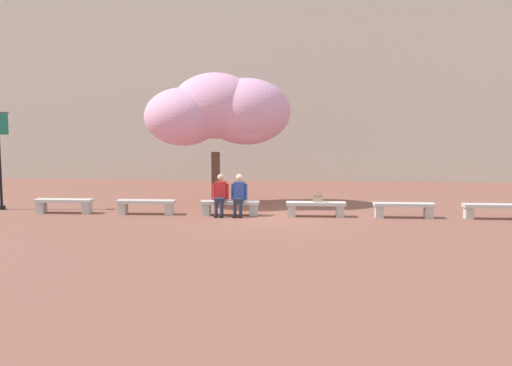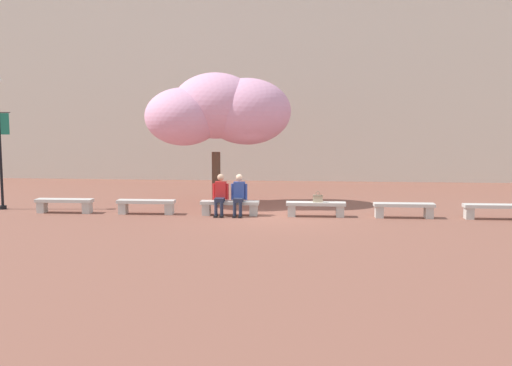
{
  "view_description": "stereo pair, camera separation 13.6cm",
  "coord_description": "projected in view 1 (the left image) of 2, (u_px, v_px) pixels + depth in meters",
  "views": [
    {
      "loc": [
        0.99,
        -18.29,
        3.08
      ],
      "look_at": [
        -0.53,
        0.2,
        1.0
      ],
      "focal_mm": 42.0,
      "sensor_mm": 36.0,
      "label": 1
    },
    {
      "loc": [
        1.13,
        -18.28,
        3.08
      ],
      "look_at": [
        -0.53,
        0.2,
        1.0
      ],
      "focal_mm": 42.0,
      "sensor_mm": 36.0,
      "label": 2
    }
  ],
  "objects": [
    {
      "name": "person_seated_right",
      "position": [
        239.0,
        193.0,
        18.49
      ],
      "size": [
        0.51,
        0.69,
        1.29
      ],
      "color": "black",
      "rests_on": "ground"
    },
    {
      "name": "stone_bench_center",
      "position": [
        230.0,
        206.0,
        18.61
      ],
      "size": [
        1.83,
        0.45,
        0.45
      ],
      "color": "#BCB7AD",
      "rests_on": "ground"
    },
    {
      "name": "stone_bench_near_east",
      "position": [
        316.0,
        207.0,
        18.4
      ],
      "size": [
        1.83,
        0.45,
        0.45
      ],
      "color": "#BCB7AD",
      "rests_on": "ground"
    },
    {
      "name": "stone_bench_west_end",
      "position": [
        64.0,
        204.0,
        19.05
      ],
      "size": [
        1.83,
        0.45,
        0.45
      ],
      "color": "#BCB7AD",
      "rests_on": "ground"
    },
    {
      "name": "building_facade",
      "position": [
        286.0,
        76.0,
        30.0
      ],
      "size": [
        30.28,
        4.0,
        10.13
      ],
      "primitive_type": "cube",
      "color": "beige",
      "rests_on": "ground"
    },
    {
      "name": "stone_bench_east_end",
      "position": [
        404.0,
        208.0,
        18.18
      ],
      "size": [
        1.83,
        0.45,
        0.45
      ],
      "color": "#BCB7AD",
      "rests_on": "ground"
    },
    {
      "name": "cherry_tree_main",
      "position": [
        218.0,
        111.0,
        20.51
      ],
      "size": [
        4.97,
        3.14,
        4.56
      ],
      "color": "#513828",
      "rests_on": "ground"
    },
    {
      "name": "ground_plane",
      "position": [
        273.0,
        216.0,
        18.54
      ],
      "size": [
        100.0,
        100.0,
        0.0
      ],
      "primitive_type": "plane",
      "color": "brown"
    },
    {
      "name": "handbag",
      "position": [
        318.0,
        198.0,
        18.35
      ],
      "size": [
        0.3,
        0.15,
        0.34
      ],
      "color": "tan",
      "rests_on": "stone_bench_near_east"
    },
    {
      "name": "stone_bench_near_west",
      "position": [
        146.0,
        205.0,
        18.83
      ],
      "size": [
        1.83,
        0.45,
        0.45
      ],
      "color": "#BCB7AD",
      "rests_on": "ground"
    },
    {
      "name": "stone_bench_far_east",
      "position": [
        494.0,
        209.0,
        17.96
      ],
      "size": [
        1.83,
        0.45,
        0.45
      ],
      "color": "#BCB7AD",
      "rests_on": "ground"
    },
    {
      "name": "person_seated_left",
      "position": [
        220.0,
        193.0,
        18.54
      ],
      "size": [
        0.51,
        0.68,
        1.29
      ],
      "color": "black",
      "rests_on": "ground"
    }
  ]
}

